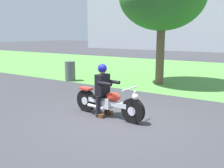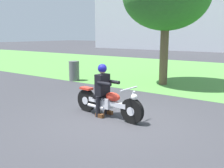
% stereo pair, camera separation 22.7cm
% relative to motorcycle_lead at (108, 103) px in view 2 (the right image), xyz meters
% --- Properties ---
extents(ground, '(120.00, 120.00, 0.00)m').
position_rel_motorcycle_lead_xyz_m(ground, '(0.37, -0.14, -0.39)').
color(ground, '#38383D').
extents(grass_verge, '(60.00, 12.00, 0.01)m').
position_rel_motorcycle_lead_xyz_m(grass_verge, '(0.37, 9.16, -0.38)').
color(grass_verge, '#549342').
rests_on(grass_verge, ground).
extents(motorcycle_lead, '(2.21, 0.66, 0.87)m').
position_rel_motorcycle_lead_xyz_m(motorcycle_lead, '(0.00, 0.00, 0.00)').
color(motorcycle_lead, black).
rests_on(motorcycle_lead, ground).
extents(rider_lead, '(0.57, 0.49, 1.39)m').
position_rel_motorcycle_lead_xyz_m(rider_lead, '(-0.17, 0.02, 0.43)').
color(rider_lead, black).
rests_on(rider_lead, ground).
extents(trash_can, '(0.48, 0.48, 0.92)m').
position_rel_motorcycle_lead_xyz_m(trash_can, '(-4.43, 3.38, 0.07)').
color(trash_can, '#595E5B').
rests_on(trash_can, ground).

